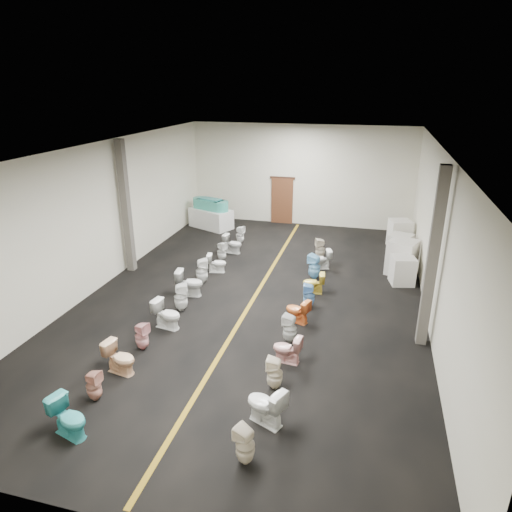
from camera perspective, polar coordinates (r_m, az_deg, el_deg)
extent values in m
plane|color=black|center=(14.14, -0.13, -5.05)|extent=(16.00, 16.00, 0.00)
plane|color=black|center=(12.82, -0.14, 13.34)|extent=(16.00, 16.00, 0.00)
plane|color=beige|center=(20.92, 5.55, 9.97)|extent=(10.00, 0.00, 10.00)
plane|color=beige|center=(6.67, -18.77, -16.64)|extent=(10.00, 0.00, 10.00)
plane|color=beige|center=(15.31, -18.61, 4.90)|extent=(0.00, 16.00, 16.00)
plane|color=beige|center=(13.02, 21.67, 1.78)|extent=(0.00, 16.00, 16.00)
cube|color=#8C6814|center=(14.13, -0.13, -5.04)|extent=(0.12, 15.60, 0.01)
cube|color=#562D19|center=(21.26, 3.27, 6.90)|extent=(1.00, 0.10, 2.10)
cube|color=#331C11|center=(21.03, 3.34, 9.73)|extent=(1.15, 0.08, 0.10)
cube|color=#59544C|center=(16.00, -15.95, 5.85)|extent=(0.25, 0.25, 4.50)
cube|color=#59544C|center=(11.58, 21.18, -0.45)|extent=(0.25, 0.25, 4.50)
cube|color=silver|center=(20.76, -5.65, 4.71)|extent=(2.16, 1.67, 0.86)
cube|color=teal|center=(20.60, -5.71, 6.37)|extent=(1.35, 1.04, 0.50)
cylinder|color=teal|center=(20.99, -6.96, 6.59)|extent=(0.66, 0.66, 0.50)
cylinder|color=teal|center=(20.22, -4.41, 6.14)|extent=(0.66, 0.66, 0.50)
cube|color=teal|center=(20.55, -5.73, 6.91)|extent=(1.09, 0.78, 0.20)
cube|color=beige|center=(15.59, 17.84, -1.71)|extent=(0.85, 0.85, 0.92)
cube|color=silver|center=(16.32, 17.79, -0.16)|extent=(1.14, 1.14, 1.20)
cube|color=silver|center=(17.91, 17.55, 1.19)|extent=(1.01, 1.01, 0.88)
cube|color=silver|center=(18.96, 17.48, 2.66)|extent=(0.95, 0.95, 1.12)
imported|color=teal|center=(9.58, -22.35, -18.19)|extent=(0.86, 0.64, 0.79)
imported|color=tan|center=(10.32, -19.62, -15.02)|extent=(0.33, 0.33, 0.69)
imported|color=#F3C094|center=(10.96, -16.62, -12.10)|extent=(0.81, 0.55, 0.76)
imported|color=pink|center=(11.69, -14.09, -9.68)|extent=(0.40, 0.40, 0.73)
imported|color=white|center=(12.49, -11.05, -7.17)|extent=(0.84, 0.56, 0.79)
imported|color=white|center=(13.30, -9.39, -5.08)|extent=(0.50, 0.50, 0.85)
imported|color=silver|center=(14.18, -8.29, -3.35)|extent=(0.87, 0.57, 0.83)
imported|color=white|center=(14.98, -6.79, -1.86)|extent=(0.52, 0.51, 0.85)
imported|color=white|center=(15.83, -4.93, -0.88)|extent=(0.70, 0.48, 0.66)
imported|color=silver|center=(16.82, -4.31, 0.58)|extent=(0.43, 0.43, 0.72)
imported|color=silver|center=(17.57, -2.94, 1.54)|extent=(0.75, 0.48, 0.73)
imported|color=white|center=(18.62, -2.01, 2.67)|extent=(0.39, 0.38, 0.73)
imported|color=beige|center=(8.46, -1.37, -22.58)|extent=(0.45, 0.44, 0.74)
imported|color=white|center=(9.17, 1.18, -18.14)|extent=(0.92, 0.75, 0.82)
imported|color=#F1E4C7|center=(10.06, 2.36, -14.43)|extent=(0.35, 0.34, 0.75)
imported|color=#E7A7A0|center=(10.91, 3.91, -11.52)|extent=(0.72, 0.46, 0.70)
imported|color=silver|center=(11.67, 4.25, -9.02)|extent=(0.40, 0.40, 0.76)
imported|color=orange|center=(12.60, 5.20, -6.81)|extent=(0.78, 0.60, 0.70)
imported|color=#6FA9E2|center=(13.41, 6.64, -4.94)|extent=(0.38, 0.38, 0.75)
imported|color=yellow|center=(14.32, 7.22, -3.37)|extent=(0.71, 0.46, 0.68)
imported|color=#84C9F0|center=(15.32, 7.32, -1.34)|extent=(0.51, 0.51, 0.86)
imported|color=white|center=(16.22, 8.15, -0.40)|extent=(0.78, 0.60, 0.71)
imported|color=beige|center=(17.13, 8.04, 0.93)|extent=(0.46, 0.46, 0.79)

